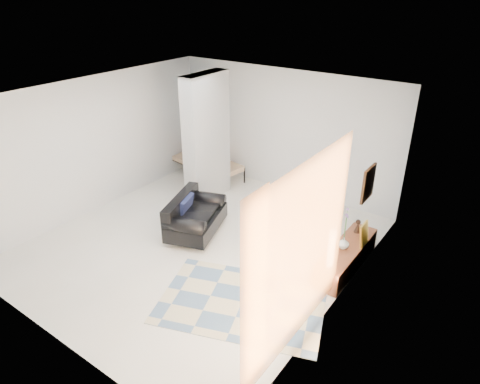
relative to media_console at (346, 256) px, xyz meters
The scene contains 17 objects.
floor 2.68m from the media_console, 160.29° to the right, with size 6.00×6.00×0.00m, color silver.
ceiling 3.73m from the media_console, 160.29° to the right, with size 6.00×6.00×0.00m, color white.
wall_back 3.49m from the media_console, 140.23° to the left, with size 6.00×6.00×0.00m, color silver.
wall_front 4.80m from the media_console, 122.85° to the right, with size 6.00×6.00×0.00m, color silver.
wall_left 5.48m from the media_console, behind, with size 6.00×6.00×0.00m, color silver.
wall_right 1.52m from the media_console, 75.73° to the right, with size 6.00×6.00×0.00m, color silver.
partition_column 3.88m from the media_console, 169.10° to the left, with size 0.35×1.20×2.80m, color #9FA3A6.
hallway_door 5.12m from the media_console, 156.00° to the left, with size 0.85×0.06×2.04m, color white.
curtain 2.41m from the media_console, 85.83° to the right, with size 2.55×2.55×0.00m, color #F08D3F.
wall_art 1.46m from the media_console, ahead, with size 0.04×0.45×0.55m, color #381F0F.
media_console is the anchor object (origin of this frame).
loveseat 2.95m from the media_console, 166.79° to the right, with size 1.22×1.58×0.76m.
daybed 4.72m from the media_console, 160.51° to the left, with size 2.11×1.16×0.77m.
area_rug 2.03m from the media_console, 117.05° to the right, with size 2.49×1.66×0.01m, color beige.
cylinder_lamp 0.84m from the media_console, 91.76° to the right, with size 0.12×0.12×0.64m, color white.
bronze_figurine 0.65m from the media_console, 95.15° to the left, with size 0.12×0.12×0.25m, color black, non-canonical shape.
vase 0.31m from the media_console, 125.26° to the right, with size 0.20×0.20×0.21m, color white.
Camera 1 is at (4.57, -5.12, 4.47)m, focal length 32.00 mm.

